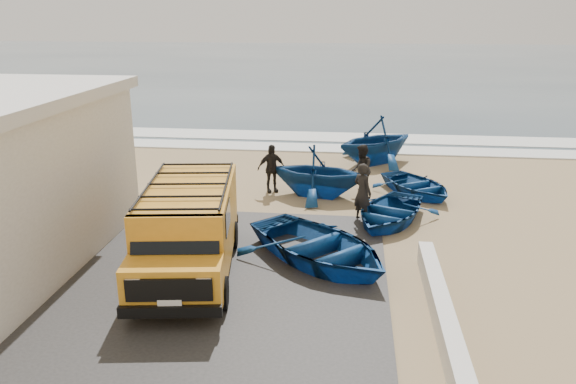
{
  "coord_description": "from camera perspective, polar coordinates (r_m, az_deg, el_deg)",
  "views": [
    {
      "loc": [
        3.07,
        -13.44,
        6.13
      ],
      "look_at": [
        1.29,
        1.66,
        1.2
      ],
      "focal_mm": 35.0,
      "sensor_mm": 36.0,
      "label": 1
    }
  ],
  "objects": [
    {
      "name": "ground",
      "position": [
        15.09,
        -5.65,
        -6.1
      ],
      "size": [
        160.0,
        160.0,
        0.0
      ],
      "primitive_type": "plane",
      "color": "#A0865D"
    },
    {
      "name": "slab",
      "position": [
        13.92,
        -15.58,
        -8.76
      ],
      "size": [
        12.0,
        10.0,
        0.05
      ],
      "primitive_type": "cube",
      "color": "#373432",
      "rests_on": "ground"
    },
    {
      "name": "ocean",
      "position": [
        69.78,
        4.27,
        12.89
      ],
      "size": [
        180.0,
        88.0,
        0.01
      ],
      "primitive_type": "cube",
      "color": "#385166",
      "rests_on": "ground"
    },
    {
      "name": "surf_line",
      "position": [
        26.34,
        -0.16,
        4.58
      ],
      "size": [
        180.0,
        1.6,
        0.06
      ],
      "primitive_type": "cube",
      "color": "white",
      "rests_on": "ground"
    },
    {
      "name": "surf_wash",
      "position": [
        28.77,
        0.44,
        5.71
      ],
      "size": [
        180.0,
        2.2,
        0.04
      ],
      "primitive_type": "cube",
      "color": "white",
      "rests_on": "ground"
    },
    {
      "name": "parapet",
      "position": [
        12.13,
        15.32,
        -11.62
      ],
      "size": [
        0.35,
        6.0,
        0.55
      ],
      "primitive_type": "cube",
      "color": "silver",
      "rests_on": "ground"
    },
    {
      "name": "van",
      "position": [
        13.66,
        -10.08,
        -3.51
      ],
      "size": [
        2.74,
        5.42,
        2.23
      ],
      "rotation": [
        0.0,
        0.0,
        0.14
      ],
      "color": "orange",
      "rests_on": "ground"
    },
    {
      "name": "boat_near_left",
      "position": [
        14.26,
        3.19,
        -5.52
      ],
      "size": [
        5.33,
        5.31,
        0.91
      ],
      "primitive_type": "imported",
      "rotation": [
        0.0,
        0.0,
        0.8
      ],
      "color": "navy",
      "rests_on": "ground"
    },
    {
      "name": "boat_near_right",
      "position": [
        17.18,
        10.22,
        -1.95
      ],
      "size": [
        3.66,
        4.2,
        0.73
      ],
      "primitive_type": "imported",
      "rotation": [
        0.0,
        0.0,
        -0.4
      ],
      "color": "navy",
      "rests_on": "ground"
    },
    {
      "name": "boat_mid_left",
      "position": [
        19.22,
        3.07,
        2.12
      ],
      "size": [
        3.93,
        3.58,
        1.78
      ],
      "primitive_type": "imported",
      "rotation": [
        0.0,
        0.0,
        1.35
      ],
      "color": "navy",
      "rests_on": "ground"
    },
    {
      "name": "boat_mid_right",
      "position": [
        20.02,
        12.94,
        0.67
      ],
      "size": [
        3.63,
        3.94,
        0.66
      ],
      "primitive_type": "imported",
      "rotation": [
        0.0,
        0.0,
        0.55
      ],
      "color": "navy",
      "rests_on": "ground"
    },
    {
      "name": "boat_far_left",
      "position": [
        23.71,
        8.91,
        5.25
      ],
      "size": [
        4.99,
        4.94,
        1.99
      ],
      "primitive_type": "imported",
      "rotation": [
        0.0,
        0.0,
        -0.86
      ],
      "color": "navy",
      "rests_on": "ground"
    },
    {
      "name": "fisherman_front",
      "position": [
        17.06,
        7.57,
        -0.03
      ],
      "size": [
        0.78,
        0.77,
        1.81
      ],
      "primitive_type": "imported",
      "rotation": [
        0.0,
        0.0,
        2.37
      ],
      "color": "black",
      "rests_on": "ground"
    },
    {
      "name": "fisherman_middle",
      "position": [
        19.56,
        7.47,
        2.24
      ],
      "size": [
        0.68,
        0.87,
        1.76
      ],
      "primitive_type": "imported",
      "rotation": [
        0.0,
        0.0,
        -1.56
      ],
      "color": "black",
      "rests_on": "ground"
    },
    {
      "name": "fisherman_back",
      "position": [
        19.69,
        -1.71,
        2.41
      ],
      "size": [
        1.08,
        0.81,
        1.71
      ],
      "primitive_type": "imported",
      "rotation": [
        0.0,
        0.0,
        0.44
      ],
      "color": "black",
      "rests_on": "ground"
    }
  ]
}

